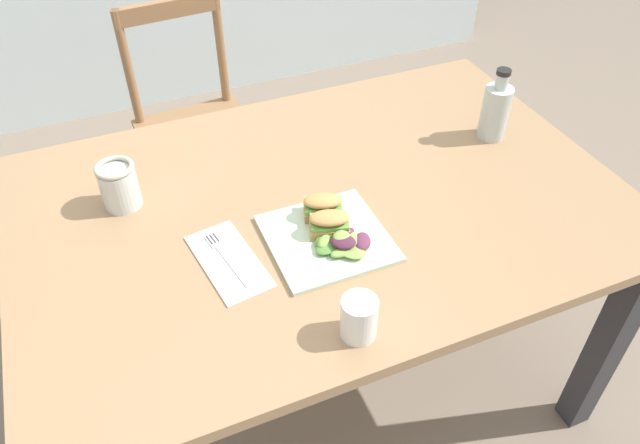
% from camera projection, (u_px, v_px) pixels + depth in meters
% --- Properties ---
extents(ground_plane, '(7.69, 7.69, 0.00)m').
position_uv_depth(ground_plane, '(287.00, 387.00, 1.92)').
color(ground_plane, '#7A6B5B').
extents(dining_table, '(1.44, 0.97, 0.74)m').
position_uv_depth(dining_table, '(322.00, 232.00, 1.52)').
color(dining_table, '#997551').
rests_on(dining_table, ground).
extents(chair_wooden_far, '(0.43, 0.43, 0.87)m').
position_uv_depth(chair_wooden_far, '(197.00, 128.00, 2.21)').
color(chair_wooden_far, '#8E6642').
rests_on(chair_wooden_far, ground).
extents(plate_lunch, '(0.26, 0.26, 0.01)m').
position_uv_depth(plate_lunch, '(327.00, 238.00, 1.34)').
color(plate_lunch, beige).
rests_on(plate_lunch, dining_table).
extents(sandwich_half_front, '(0.10, 0.08, 0.06)m').
position_uv_depth(sandwich_half_front, '(329.00, 223.00, 1.33)').
color(sandwich_half_front, tan).
rests_on(sandwich_half_front, plate_lunch).
extents(sandwich_half_back, '(0.10, 0.08, 0.06)m').
position_uv_depth(sandwich_half_back, '(323.00, 206.00, 1.37)').
color(sandwich_half_back, tan).
rests_on(sandwich_half_back, plate_lunch).
extents(salad_mixed_greens, '(0.14, 0.14, 0.03)m').
position_uv_depth(salad_mixed_greens, '(342.00, 241.00, 1.31)').
color(salad_mixed_greens, '#6B9E47').
rests_on(salad_mixed_greens, plate_lunch).
extents(napkin_folded, '(0.14, 0.25, 0.00)m').
position_uv_depth(napkin_folded, '(229.00, 261.00, 1.29)').
color(napkin_folded, silver).
rests_on(napkin_folded, dining_table).
extents(fork_on_napkin, '(0.05, 0.19, 0.00)m').
position_uv_depth(fork_on_napkin, '(225.00, 255.00, 1.30)').
color(fork_on_napkin, silver).
rests_on(fork_on_napkin, napkin_folded).
extents(bottle_cold_brew, '(0.07, 0.07, 0.20)m').
position_uv_depth(bottle_cold_brew, '(495.00, 114.00, 1.61)').
color(bottle_cold_brew, black).
rests_on(bottle_cold_brew, dining_table).
extents(mason_jar_iced_tea, '(0.09, 0.09, 0.11)m').
position_uv_depth(mason_jar_iced_tea, '(120.00, 187.00, 1.40)').
color(mason_jar_iced_tea, '#995623').
rests_on(mason_jar_iced_tea, dining_table).
extents(cup_extra_side, '(0.07, 0.07, 0.09)m').
position_uv_depth(cup_extra_side, '(359.00, 318.00, 1.12)').
color(cup_extra_side, white).
rests_on(cup_extra_side, dining_table).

